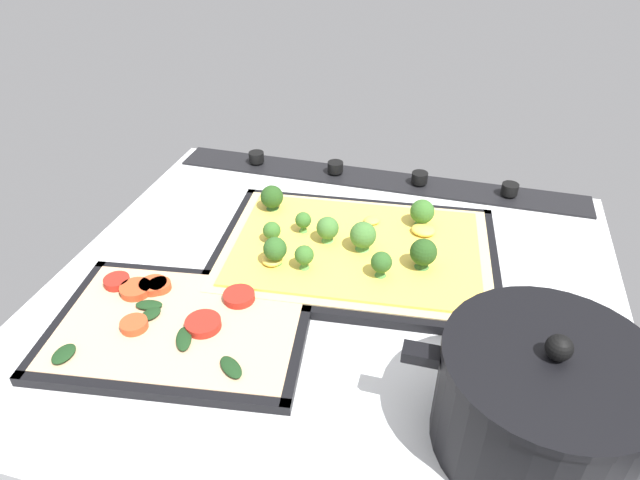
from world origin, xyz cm
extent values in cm
cube|color=silver|center=(0.00, 0.00, -1.50)|extent=(75.47, 69.42, 3.00)
cube|color=black|center=(0.00, -31.21, 0.40)|extent=(72.45, 7.00, 0.80)
cylinder|color=black|center=(-22.64, -31.21, 1.70)|extent=(2.80, 2.80, 1.80)
cylinder|color=black|center=(-7.55, -31.21, 1.70)|extent=(2.80, 2.80, 1.80)
cylinder|color=black|center=(7.55, -31.21, 1.70)|extent=(2.80, 2.80, 1.80)
cylinder|color=black|center=(22.64, -31.21, 1.70)|extent=(2.80, 2.80, 1.80)
cube|color=black|center=(-1.37, -7.93, 0.25)|extent=(42.53, 32.36, 0.50)
cube|color=black|center=(-0.04, -21.56, 0.65)|extent=(39.86, 5.09, 1.30)
cube|color=black|center=(-2.71, 5.71, 0.65)|extent=(39.86, 5.09, 1.30)
cube|color=black|center=(-20.65, -9.81, 0.65)|extent=(3.98, 28.59, 1.30)
cube|color=black|center=(17.90, -6.04, 0.65)|extent=(3.98, 28.59, 1.30)
cube|color=#D3B77F|center=(-1.37, -7.93, 1.00)|extent=(39.91, 29.74, 1.00)
cube|color=#EDC64C|center=(-1.37, -7.93, 1.70)|extent=(36.66, 26.84, 0.40)
cone|color=#5B9F46|center=(-9.58, -15.88, 2.39)|extent=(1.99, 1.99, 0.98)
sphere|color=#386B28|center=(-9.58, -15.88, 4.24)|extent=(3.63, 3.63, 3.63)
cone|color=#68AD54|center=(-2.38, -7.37, 2.41)|extent=(2.05, 2.05, 1.01)
sphere|color=#427533|center=(-2.38, -7.37, 4.31)|extent=(3.72, 3.72, 3.72)
cone|color=#4D8B3F|center=(-5.93, -2.08, 2.47)|extent=(1.55, 1.55, 1.15)
sphere|color=#2D5B23|center=(-5.93, -2.08, 4.11)|extent=(2.82, 2.82, 2.82)
cone|color=#5B9F46|center=(4.27, -0.98, 2.49)|extent=(1.44, 1.44, 1.19)
sphere|color=#386B28|center=(4.27, -0.98, 4.07)|extent=(2.61, 2.61, 2.61)
cone|color=#68AD54|center=(2.91, -8.03, 2.41)|extent=(1.78, 1.78, 1.02)
sphere|color=#427533|center=(2.91, -8.03, 4.13)|extent=(3.23, 3.23, 3.23)
cone|color=#5B9F46|center=(10.59, -5.90, 2.32)|extent=(1.41, 1.41, 0.84)
sphere|color=#386B28|center=(10.59, -5.90, 3.71)|extent=(2.56, 2.56, 2.56)
cone|color=#427635|center=(13.54, -14.37, 2.31)|extent=(1.96, 1.96, 0.81)
sphere|color=#264C1C|center=(13.54, -14.37, 4.05)|extent=(3.56, 3.56, 3.56)
cone|color=#5B9F46|center=(6.97, -9.46, 2.45)|extent=(1.31, 1.31, 1.11)
sphere|color=#386B28|center=(6.97, -9.46, 3.90)|extent=(2.37, 2.37, 2.37)
cone|color=#4D8B3F|center=(8.34, -0.90, 2.53)|extent=(1.77, 1.77, 1.26)
sphere|color=#2D5B23|center=(8.34, -0.90, 4.36)|extent=(3.21, 3.21, 3.21)
cone|color=#427635|center=(-10.98, -5.41, 2.46)|extent=(2.00, 2.00, 1.12)
sphere|color=#264C1C|center=(-10.98, -5.41, 4.38)|extent=(3.64, 3.64, 3.64)
ellipsoid|color=#EDC64C|center=(8.89, -1.07, 2.38)|extent=(3.70, 3.92, 1.12)
ellipsoid|color=#EDC64C|center=(-2.35, -14.56, 2.27)|extent=(3.35, 3.34, 0.87)
ellipsoid|color=#EDC64C|center=(-10.18, -13.73, 2.43)|extent=(3.97, 3.64, 1.24)
cube|color=black|center=(15.91, 12.84, 0.25)|extent=(33.54, 25.49, 0.50)
cube|color=black|center=(17.32, 2.84, 0.65)|extent=(30.73, 5.50, 1.30)
cube|color=black|center=(14.51, 22.83, 0.65)|extent=(30.73, 5.50, 1.30)
cube|color=black|center=(1.23, 10.77, 0.65)|extent=(4.17, 21.35, 1.30)
cube|color=black|center=(30.60, 14.91, 0.65)|extent=(4.17, 21.35, 1.30)
cube|color=tan|center=(15.91, 12.84, 0.95)|extent=(30.83, 22.78, 0.90)
cylinder|color=#D14723|center=(20.64, 15.06, 1.90)|extent=(3.25, 3.25, 1.00)
cylinder|color=#D14723|center=(21.26, 7.69, 1.90)|extent=(2.92, 2.92, 1.00)
cylinder|color=#D14723|center=(23.90, 9.13, 1.90)|extent=(4.00, 4.00, 1.00)
cylinder|color=#B22319|center=(27.13, 8.35, 1.90)|extent=(3.35, 3.35, 1.00)
cylinder|color=#B22319|center=(12.77, 12.74, 1.90)|extent=(4.31, 4.31, 1.00)
cylinder|color=#D14723|center=(22.10, 7.84, 1.90)|extent=(3.60, 3.60, 1.00)
cylinder|color=#B22319|center=(10.55, 6.93, 1.90)|extent=(4.00, 4.00, 1.00)
ellipsoid|color=#193819|center=(19.75, 12.68, 1.80)|extent=(2.69, 3.15, 0.60)
ellipsoid|color=#193819|center=(6.94, 18.11, 1.80)|extent=(4.07, 3.82, 0.60)
ellipsoid|color=#193819|center=(25.85, 21.26, 1.80)|extent=(2.25, 3.24, 0.60)
ellipsoid|color=#193819|center=(13.92, 15.52, 1.80)|extent=(3.30, 4.33, 0.60)
ellipsoid|color=#193819|center=(20.81, 11.28, 1.80)|extent=(3.67, 2.44, 0.60)
ellipsoid|color=#193819|center=(24.77, 9.46, 1.80)|extent=(2.15, 2.79, 0.60)
cylinder|color=black|center=(-24.53, 17.71, 5.44)|extent=(19.42, 19.42, 10.89)
cylinder|color=black|center=(-24.53, 17.71, 11.29)|extent=(19.81, 19.81, 0.80)
sphere|color=black|center=(-24.53, 17.71, 12.89)|extent=(2.40, 2.40, 2.40)
cube|color=black|center=(-13.02, 17.71, 8.93)|extent=(3.60, 2.00, 1.20)
camera|label=1|loc=(-13.75, 56.56, 48.14)|focal=31.53mm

